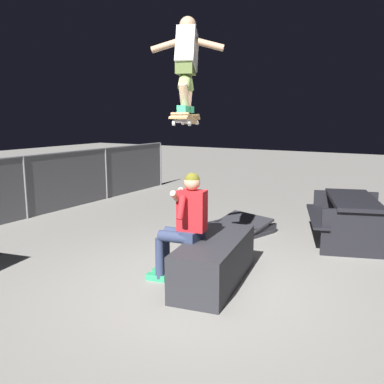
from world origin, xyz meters
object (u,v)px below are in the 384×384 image
object	(u,v)px
person_sitting_on_ledge	(184,221)
kicker_ramp	(231,231)
picnic_table_back	(352,213)
ledge_box_main	(215,261)
skateboard	(186,119)
skater_airborne	(187,60)

from	to	relation	value
person_sitting_on_ledge	kicker_ramp	distance (m)	2.39
person_sitting_on_ledge	picnic_table_back	world-z (taller)	person_sitting_on_ledge
ledge_box_main	person_sitting_on_ledge	bearing A→B (deg)	116.89
skateboard	skater_airborne	xyz separation A→B (m)	(0.05, 0.02, 0.69)
ledge_box_main	kicker_ramp	distance (m)	2.20
skateboard	kicker_ramp	bearing A→B (deg)	9.75
skateboard	picnic_table_back	xyz separation A→B (m)	(2.72, -1.53, -1.53)
picnic_table_back	person_sitting_on_ledge	bearing A→B (deg)	151.56
kicker_ramp	picnic_table_back	world-z (taller)	picnic_table_back
ledge_box_main	skateboard	world-z (taller)	skateboard
ledge_box_main	skater_airborne	bearing A→B (deg)	95.72
skater_airborne	kicker_ramp	xyz separation A→B (m)	(2.10, 0.35, -2.66)
skateboard	picnic_table_back	bearing A→B (deg)	-29.38
person_sitting_on_ledge	kicker_ramp	world-z (taller)	person_sitting_on_ledge
kicker_ramp	skater_airborne	bearing A→B (deg)	-170.54
skater_airborne	picnic_table_back	size ratio (longest dim) A/B	0.55
ledge_box_main	skater_airborne	world-z (taller)	skater_airborne
picnic_table_back	skater_airborne	bearing A→B (deg)	149.81
skateboard	ledge_box_main	bearing A→B (deg)	-75.80
ledge_box_main	person_sitting_on_ledge	world-z (taller)	person_sitting_on_ledge
ledge_box_main	person_sitting_on_ledge	xyz separation A→B (m)	(-0.18, 0.35, 0.51)
skater_airborne	picnic_table_back	bearing A→B (deg)	-30.19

